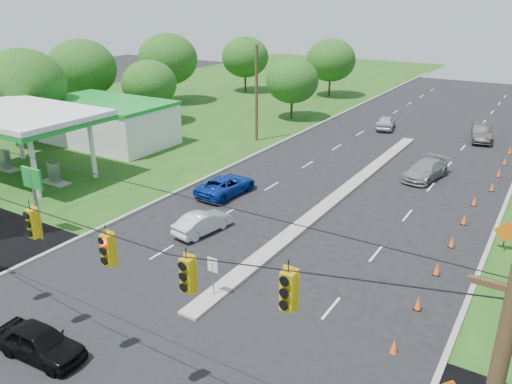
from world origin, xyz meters
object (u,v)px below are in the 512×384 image
Objects in this scene: black_sedan at (40,342)px; white_sedan at (203,222)px; gas_station at (95,121)px; blue_pickup at (226,185)px.

black_sedan is 1.01× the size of white_sedan.
blue_pickup is (16.69, -3.29, -1.89)m from gas_station.
gas_station reaches higher than blue_pickup.
blue_pickup reaches higher than white_sedan.
blue_pickup is (-2.33, 5.74, 0.05)m from white_sedan.
white_sedan is at bearing 2.29° from black_sedan.
gas_station is 29.38m from black_sedan.
black_sedan reaches higher than white_sedan.
white_sedan is (19.02, -9.02, -1.95)m from gas_station.
black_sedan is at bearing 105.73° from white_sedan.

